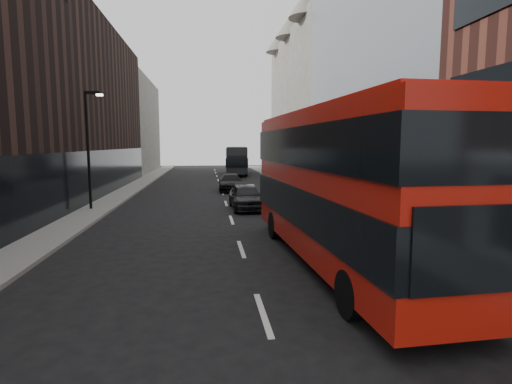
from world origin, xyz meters
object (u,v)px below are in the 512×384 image
object	(u,v)px
street_lamp	(89,142)
car_b	(245,194)
car_a	(246,197)
car_c	(231,182)
grey_bus	(237,160)
red_bus	(340,180)

from	to	relation	value
street_lamp	car_b	bearing A→B (deg)	13.06
car_a	car_c	distance (m)	10.00
car_b	car_c	world-z (taller)	car_c
car_b	grey_bus	bearing A→B (deg)	86.97
red_bus	car_b	distance (m)	14.84
street_lamp	car_b	xyz separation A→B (m)	(9.58, 2.22, -3.57)
street_lamp	car_a	distance (m)	9.96
street_lamp	car_b	distance (m)	10.46
red_bus	grey_bus	size ratio (longest dim) A/B	1.11
grey_bus	car_a	size ratio (longest dim) A/B	2.51
red_bus	grey_bus	xyz separation A→B (m)	(-0.25, 40.76, -0.88)
street_lamp	car_c	world-z (taller)	street_lamp
street_lamp	car_a	world-z (taller)	street_lamp
grey_bus	car_a	xyz separation A→B (m)	(-1.69, -28.84, -1.19)
grey_bus	car_b	distance (m)	26.27
red_bus	car_b	xyz separation A→B (m)	(-1.71, 14.57, -2.24)
red_bus	car_a	xyz separation A→B (m)	(-1.94, 11.92, -2.07)
grey_bus	car_a	distance (m)	28.91
car_a	red_bus	bearing A→B (deg)	-83.06
grey_bus	red_bus	bearing A→B (deg)	-84.84
street_lamp	red_bus	distance (m)	16.78
red_bus	car_c	bearing A→B (deg)	93.15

